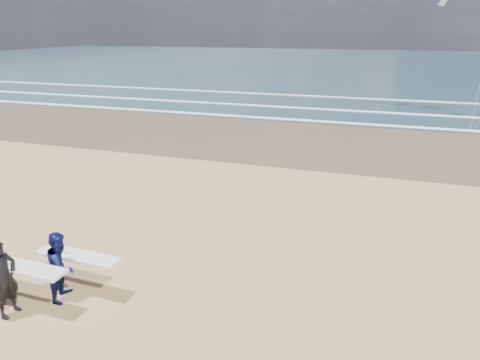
% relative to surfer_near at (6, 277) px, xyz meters
% --- Properties ---
extents(ocean, '(220.00, 100.00, 0.02)m').
position_rel_surfer_near_xyz_m(ocean, '(21.11, 72.47, -0.95)').
color(ocean, '#1B353B').
rests_on(ocean, ground).
extents(surfer_near, '(2.21, 0.98, 1.88)m').
position_rel_surfer_near_xyz_m(surfer_near, '(0.00, 0.00, 0.00)').
color(surfer_near, black).
rests_on(surfer_near, ground).
extents(surfer_far, '(2.22, 1.14, 1.74)m').
position_rel_surfer_near_xyz_m(surfer_far, '(0.75, 0.95, -0.07)').
color(surfer_far, '#0B0F42').
rests_on(surfer_far, ground).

